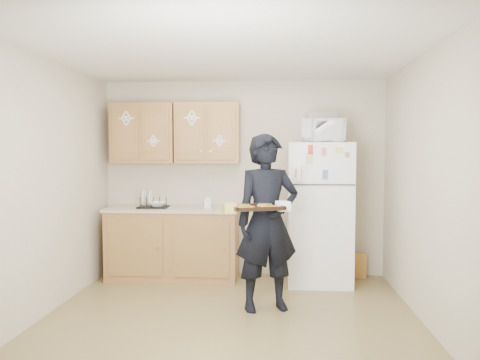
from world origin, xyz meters
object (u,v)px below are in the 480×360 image
object	(u,v)px
dish_rack	(153,202)
microwave	(324,131)
baking_tray	(256,208)
refrigerator	(319,213)
person	(267,222)

from	to	relation	value
dish_rack	microwave	bearing A→B (deg)	-0.93
baking_tray	microwave	distance (m)	1.66
refrigerator	person	world-z (taller)	person
microwave	baking_tray	bearing A→B (deg)	-113.29
microwave	person	bearing A→B (deg)	-116.29
refrigerator	baking_tray	xyz separation A→B (m)	(-0.70, -1.31, 0.21)
baking_tray	dish_rack	distance (m)	1.86
baking_tray	microwave	size ratio (longest dim) A/B	0.93
person	dish_rack	xyz separation A→B (m)	(-1.43, 1.01, 0.09)
refrigerator	baking_tray	size ratio (longest dim) A/B	3.61
baking_tray	microwave	world-z (taller)	microwave
person	refrigerator	bearing A→B (deg)	40.30
baking_tray	person	bearing A→B (deg)	51.84
baking_tray	refrigerator	bearing A→B (deg)	42.62
person	microwave	size ratio (longest dim) A/B	3.49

